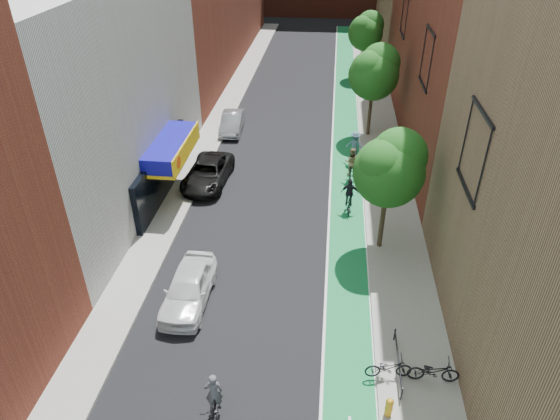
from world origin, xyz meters
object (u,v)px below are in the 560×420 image
(cyclist_lead, at_px, (214,404))
(cyclist_lane_near, at_px, (351,166))
(fire_hydrant, at_px, (389,406))
(cyclist_lane_far, at_px, (355,149))
(parked_car_silver, at_px, (232,122))
(cyclist_lane_mid, at_px, (349,199))
(parked_car_white, at_px, (189,288))
(parked_car_black, at_px, (208,173))

(cyclist_lead, height_order, cyclist_lane_near, cyclist_lane_near)
(cyclist_lane_near, height_order, fire_hydrant, cyclist_lane_near)
(cyclist_lane_near, xyz_separation_m, cyclist_lane_far, (0.27, 2.46, 0.05))
(cyclist_lead, bearing_deg, cyclist_lane_near, -118.40)
(parked_car_silver, distance_m, cyclist_lane_mid, 13.58)
(parked_car_white, bearing_deg, cyclist_lane_far, 62.74)
(cyclist_lane_near, relative_size, fire_hydrant, 2.73)
(parked_car_silver, height_order, fire_hydrant, parked_car_silver)
(cyclist_lane_far, bearing_deg, cyclist_lead, 90.14)
(fire_hydrant, bearing_deg, cyclist_lane_far, 92.40)
(parked_car_black, bearing_deg, cyclist_lane_mid, -12.40)
(cyclist_lane_far, bearing_deg, cyclist_lane_near, 98.28)
(cyclist_lane_near, bearing_deg, fire_hydrant, 97.61)
(cyclist_lane_far, bearing_deg, fire_hydrant, 106.91)
(cyclist_lane_near, bearing_deg, parked_car_black, 13.02)
(parked_car_silver, relative_size, cyclist_lane_mid, 2.09)
(parked_car_white, distance_m, cyclist_lane_far, 16.28)
(parked_car_white, distance_m, parked_car_black, 10.70)
(cyclist_lane_near, height_order, cyclist_lane_far, cyclist_lane_far)
(parked_car_white, bearing_deg, parked_car_silver, 95.02)
(parked_car_black, bearing_deg, cyclist_lane_far, 25.84)
(cyclist_lane_far, bearing_deg, parked_car_white, 77.13)
(parked_car_white, xyz_separation_m, fire_hydrant, (8.30, -4.97, -0.21))
(parked_car_black, height_order, parked_car_silver, parked_car_black)
(parked_car_black, bearing_deg, fire_hydrant, -54.74)
(cyclist_lead, relative_size, cyclist_lane_near, 0.93)
(parked_car_black, distance_m, parked_car_silver, 8.10)
(parked_car_black, relative_size, cyclist_lead, 2.61)
(fire_hydrant, bearing_deg, parked_car_black, 122.48)
(parked_car_silver, distance_m, cyclist_lead, 24.55)
(parked_car_black, distance_m, cyclist_lead, 16.61)
(parked_car_white, bearing_deg, cyclist_lane_mid, 49.45)
(cyclist_lane_far, xyz_separation_m, fire_hydrant, (0.81, -19.42, -0.40))
(parked_car_silver, xyz_separation_m, fire_hydrant, (9.90, -23.65, -0.13))
(parked_car_white, height_order, parked_car_silver, parked_car_white)
(parked_car_white, relative_size, cyclist_lane_near, 2.13)
(cyclist_lead, xyz_separation_m, fire_hydrant, (5.94, 0.58, -0.09))
(cyclist_lane_near, relative_size, cyclist_lane_far, 0.98)
(parked_car_silver, bearing_deg, cyclist_lane_mid, -53.28)
(cyclist_lead, bearing_deg, cyclist_lane_mid, -121.81)
(parked_car_black, distance_m, fire_hydrant, 18.43)
(parked_car_black, relative_size, cyclist_lane_near, 2.43)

